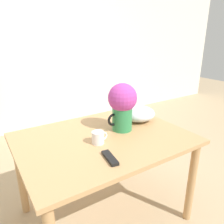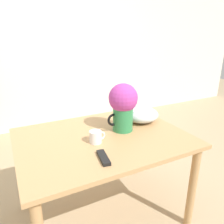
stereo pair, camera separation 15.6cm
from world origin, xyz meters
name	(u,v)px [view 2 (the right image)]	position (x,y,z in m)	size (l,w,h in m)	color
ground_plane	(106,204)	(0.00, 0.00, 0.00)	(12.00, 12.00, 0.00)	tan
wall_back	(46,44)	(0.00, 2.06, 1.30)	(8.00, 0.05, 2.60)	silver
table	(103,148)	(-0.06, -0.09, 0.63)	(1.22, 0.92, 0.73)	tan
flower_vase	(123,104)	(0.13, -0.06, 0.94)	(0.24, 0.22, 0.37)	#2D844C
coffee_mug	(96,137)	(-0.14, -0.15, 0.77)	(0.12, 0.09, 0.09)	white
white_bowl	(141,114)	(0.37, 0.04, 0.79)	(0.29, 0.29, 0.12)	silver
remote_control	(103,158)	(-0.18, -0.37, 0.74)	(0.07, 0.17, 0.02)	black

